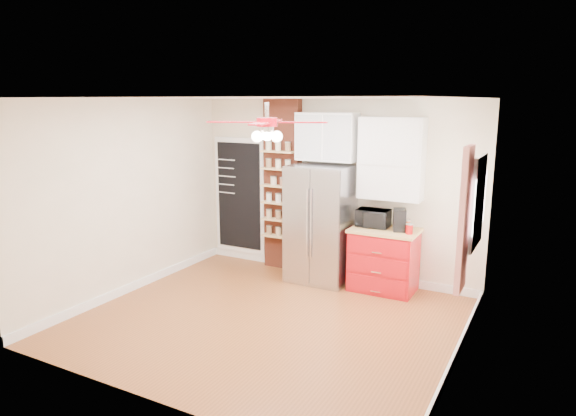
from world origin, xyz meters
The scene contains 21 objects.
floor centered at (0.00, 0.00, 0.00)m, with size 4.50×4.50×0.00m, color brown.
ceiling centered at (0.00, 0.00, 2.70)m, with size 4.50×4.50×0.00m, color white.
wall_back centered at (0.00, 2.00, 1.35)m, with size 4.50×0.02×2.70m, color beige.
wall_front centered at (0.00, -2.00, 1.35)m, with size 4.50×0.02×2.70m, color beige.
wall_left centered at (-2.25, 0.00, 1.35)m, with size 0.02×4.00×2.70m, color beige.
wall_right centered at (2.25, 0.00, 1.35)m, with size 0.02×4.00×2.70m, color beige.
chalkboard centered at (-1.70, 1.96, 1.10)m, with size 0.95×0.05×1.95m.
brick_pillar centered at (-0.85, 1.92, 1.35)m, with size 0.60×0.16×2.70m, color brown.
fridge centered at (-0.05, 1.63, 0.88)m, with size 0.90×0.70×1.75m, color #ABABB0.
upper_glass_cabinet centered at (-0.05, 1.82, 2.15)m, with size 0.90×0.35×0.70m, color white.
red_cabinet centered at (0.92, 1.68, 0.45)m, with size 0.94×0.64×0.90m.
upper_shelf_unit centered at (0.92, 1.85, 1.88)m, with size 0.90×0.30×1.15m, color white.
window centered at (2.23, 0.90, 1.55)m, with size 0.04×0.75×1.05m, color white.
curtain centered at (2.18, 0.35, 1.45)m, with size 0.06×0.40×1.55m, color red.
ceiling_fan centered at (0.00, 0.00, 2.42)m, with size 1.40×1.40×0.44m.
toaster_oven centered at (0.72, 1.74, 1.03)m, with size 0.46×0.31×0.25m, color black.
coffee_maker centered at (1.12, 1.68, 1.05)m, with size 0.16×0.22×0.31m, color black.
canister_left centered at (1.29, 1.58, 0.96)m, with size 0.09×0.09×0.13m, color #A90909.
canister_right centered at (1.21, 1.72, 0.97)m, with size 0.10×0.10×0.15m, color #BC370A.
pantry_jar_oats centered at (-0.93, 1.78, 1.44)m, with size 0.10×0.10×0.13m, color beige.
pantry_jar_beans centered at (-0.77, 1.78, 1.43)m, with size 0.09×0.09×0.12m, color #906049.
Camera 1 is at (3.02, -5.12, 2.68)m, focal length 32.00 mm.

